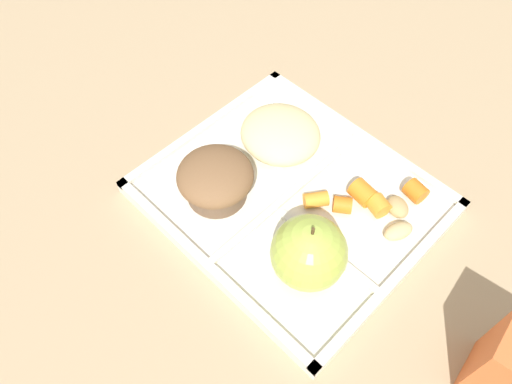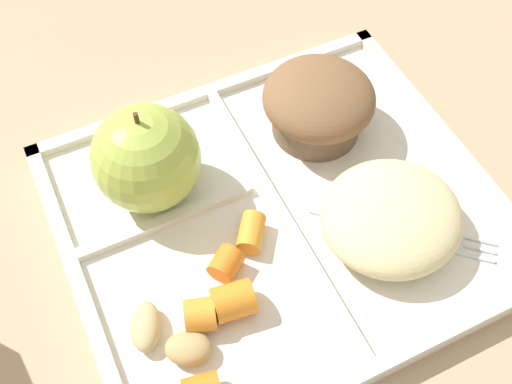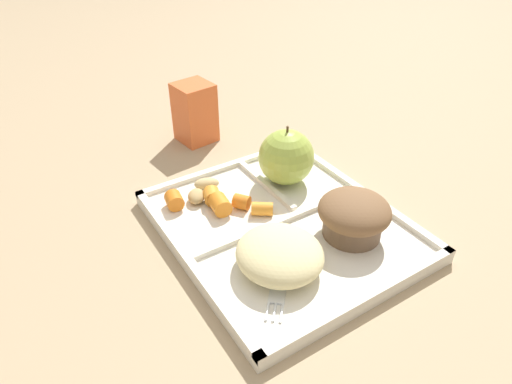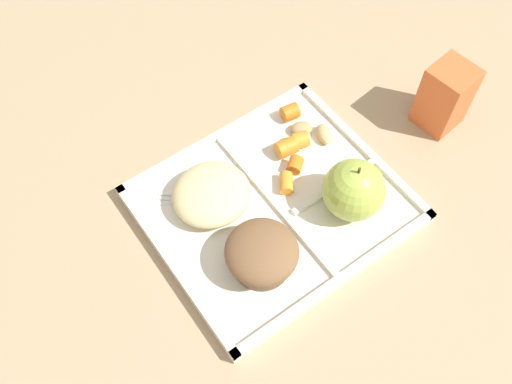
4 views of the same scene
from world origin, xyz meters
name	(u,v)px [view 3 (image 3 of 4)]	position (x,y,z in m)	size (l,w,h in m)	color
ground	(282,231)	(0.00, 0.00, 0.00)	(6.00, 6.00, 0.00)	tan
lunch_tray	(282,226)	(0.00, 0.00, 0.01)	(0.34, 0.30, 0.02)	silver
green_apple	(286,157)	(-0.08, 0.07, 0.06)	(0.09, 0.09, 0.10)	#A8C14C
bran_muffin	(354,215)	(0.07, 0.07, 0.05)	(0.10, 0.10, 0.06)	brown
carrot_slice_center	(212,196)	(-0.09, -0.06, 0.03)	(0.02, 0.02, 0.02)	orange
carrot_slice_near_corner	(262,209)	(-0.03, -0.01, 0.02)	(0.02, 0.02, 0.03)	orange
carrot_slice_tilted	(242,202)	(-0.06, -0.03, 0.02)	(0.02, 0.02, 0.02)	orange
carrot_slice_large	(220,205)	(-0.07, -0.06, 0.03)	(0.03, 0.03, 0.03)	orange
carrot_slice_diagonal	(174,200)	(-0.11, -0.11, 0.03)	(0.02, 0.02, 0.02)	orange
potato_chunk_wedge	(196,196)	(-0.11, -0.08, 0.02)	(0.03, 0.03, 0.02)	tan
potato_chunk_large	(207,184)	(-0.13, -0.05, 0.02)	(0.04, 0.02, 0.02)	tan
egg_noodle_pile	(280,254)	(0.07, -0.05, 0.04)	(0.11, 0.11, 0.04)	beige
meatball_side	(279,252)	(0.06, -0.05, 0.03)	(0.04, 0.04, 0.04)	brown
meatball_front	(283,256)	(0.07, -0.05, 0.03)	(0.03, 0.03, 0.03)	brown
meatball_center	(279,258)	(0.07, -0.05, 0.03)	(0.03, 0.03, 0.03)	brown
plastic_fork	(280,279)	(0.09, -0.06, 0.02)	(0.12, 0.11, 0.00)	silver
milk_carton	(195,113)	(-0.31, 0.02, 0.05)	(0.06, 0.06, 0.11)	orange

